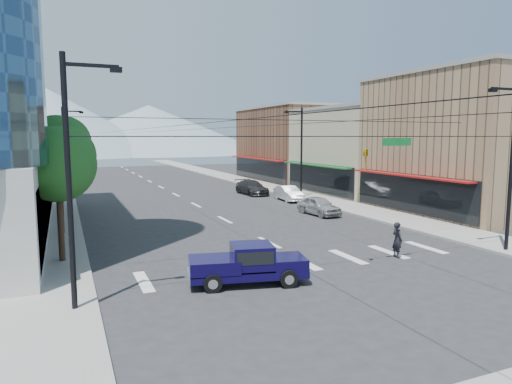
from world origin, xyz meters
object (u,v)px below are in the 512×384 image
pedestrian (397,240)px  pickup_truck (247,263)px  parked_car_near (319,206)px  parked_car_far (252,187)px  parked_car_mid (288,193)px

pedestrian → pickup_truck: bearing=99.4°
parked_car_near → parked_car_far: parked_car_far is taller
pickup_truck → parked_car_near: 17.87m
pickup_truck → parked_car_near: pickup_truck is taller
parked_car_mid → parked_car_near: bearing=-96.0°
parked_car_near → parked_car_far: (0.00, 13.97, 0.02)m
pedestrian → parked_car_near: bearing=-9.6°
pedestrian → parked_car_far: size_ratio=0.36×
pickup_truck → parked_car_mid: pickup_truck is taller
parked_car_far → pedestrian: bearing=-99.4°
pickup_truck → parked_car_far: size_ratio=1.01×
pickup_truck → parked_car_mid: 25.36m
pickup_truck → parked_car_mid: (13.03, 21.75, -0.16)m
parked_car_near → parked_car_mid: size_ratio=0.98×
pickup_truck → parked_car_far: (11.58, 27.58, -0.13)m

